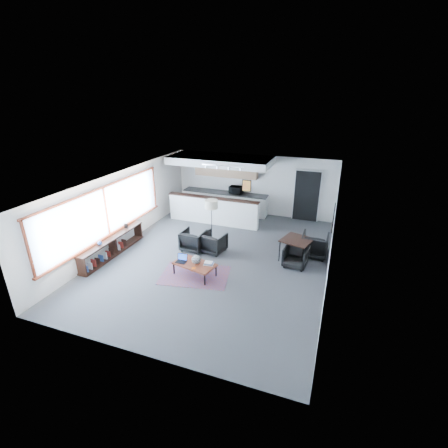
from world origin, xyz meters
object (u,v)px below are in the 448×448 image
(ceramic_pot, at_px, (196,259))
(dining_chair_far, at_px, (315,245))
(laptop, at_px, (182,259))
(floor_lamp, at_px, (211,206))
(book_stack, at_px, (209,263))
(dining_chair_near, at_px, (296,257))
(coffee_table, at_px, (195,264))
(dining_table, at_px, (297,241))
(armchair_right, at_px, (214,242))
(armchair_left, at_px, (193,239))
(microwave, at_px, (236,189))

(ceramic_pot, height_order, dining_chair_far, dining_chair_far)
(laptop, height_order, dining_chair_far, dining_chair_far)
(laptop, height_order, floor_lamp, floor_lamp)
(book_stack, bearing_deg, laptop, -173.44)
(dining_chair_near, distance_m, dining_chair_far, 1.05)
(coffee_table, distance_m, ceramic_pot, 0.18)
(coffee_table, distance_m, dining_table, 3.33)
(dining_table, xyz_separation_m, dining_chair_near, (0.05, -0.39, -0.37))
(coffee_table, bearing_deg, dining_chair_near, 42.89)
(laptop, relative_size, book_stack, 1.05)
(coffee_table, xyz_separation_m, floor_lamp, (-0.40, 2.34, 1.01))
(book_stack, height_order, armchair_right, armchair_right)
(coffee_table, distance_m, book_stack, 0.43)
(armchair_left, bearing_deg, microwave, -91.47)
(dining_table, distance_m, microwave, 4.68)
(armchair_right, relative_size, dining_chair_far, 1.03)
(armchair_right, xyz_separation_m, dining_chair_far, (3.23, 0.90, -0.01))
(ceramic_pot, xyz_separation_m, microwave, (-0.54, 5.39, 0.58))
(laptop, height_order, microwave, microwave)
(dining_table, bearing_deg, floor_lamp, 173.28)
(coffee_table, relative_size, microwave, 2.36)
(armchair_left, distance_m, dining_table, 3.46)
(coffee_table, relative_size, dining_chair_far, 1.86)
(coffee_table, distance_m, floor_lamp, 2.58)
(armchair_right, xyz_separation_m, microwave, (-0.45, 3.79, 0.75))
(ceramic_pot, relative_size, dining_chair_far, 0.38)
(coffee_table, height_order, ceramic_pot, ceramic_pot)
(coffee_table, distance_m, laptop, 0.42)
(armchair_right, xyz_separation_m, dining_table, (2.70, 0.36, 0.30))
(dining_table, bearing_deg, microwave, 132.64)
(ceramic_pot, bearing_deg, dining_chair_far, 38.50)
(book_stack, xyz_separation_m, floor_lamp, (-0.81, 2.25, 0.94))
(armchair_right, bearing_deg, dining_table, -162.33)
(coffee_table, height_order, microwave, microwave)
(armchair_left, bearing_deg, ceramic_pot, 120.39)
(coffee_table, distance_m, microwave, 5.48)
(book_stack, bearing_deg, ceramic_pot, -167.23)
(floor_lamp, relative_size, dining_chair_far, 2.19)
(armchair_left, bearing_deg, armchair_right, -169.90)
(coffee_table, bearing_deg, armchair_right, 103.89)
(coffee_table, xyz_separation_m, laptop, (-0.41, -0.00, 0.09))
(laptop, bearing_deg, microwave, 89.53)
(armchair_left, height_order, floor_lamp, floor_lamp)
(coffee_table, height_order, armchair_left, armchair_left)
(dining_chair_far, xyz_separation_m, microwave, (-3.69, 2.89, 0.76))
(dining_chair_far, bearing_deg, microwave, -37.66)
(book_stack, bearing_deg, dining_chair_near, 32.88)
(coffee_table, bearing_deg, armchair_left, 128.98)
(book_stack, height_order, dining_chair_near, dining_chair_near)
(floor_lamp, bearing_deg, microwave, 91.66)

